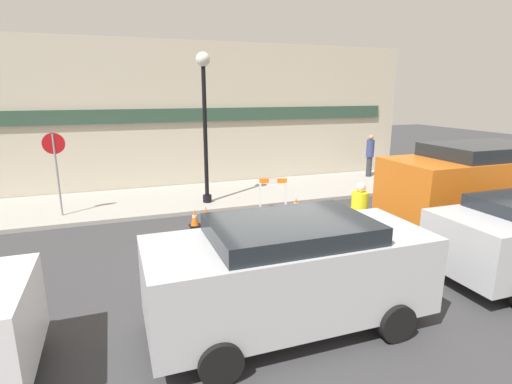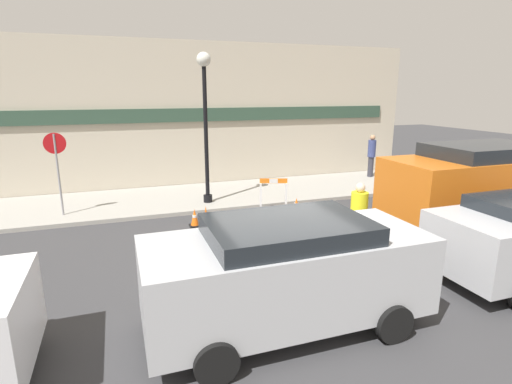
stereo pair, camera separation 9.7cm
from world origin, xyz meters
name	(u,v)px [view 2 (the right image)]	position (x,y,z in m)	size (l,w,h in m)	color
ground_plane	(281,270)	(0.00, 0.00, 0.00)	(60.00, 60.00, 0.00)	#38383A
sidewalk_slab	(212,196)	(0.00, 6.34, 0.06)	(18.00, 3.67, 0.12)	#9E9B93
storefront_facade	(199,116)	(0.00, 8.24, 2.75)	(18.00, 0.22, 5.50)	#BCB29E
streetlamp_post	(205,108)	(-0.38, 5.36, 3.17)	(0.44, 0.44, 4.71)	black
stop_sign	(57,161)	(-4.73, 5.39, 1.74)	(0.60, 0.09, 2.42)	gray
barricade_0	(273,194)	(1.39, 3.98, 0.58)	(0.85, 0.41, 1.07)	white
barricade_1	(261,238)	(-0.26, 0.52, 0.58)	(0.72, 0.33, 1.11)	white
traffic_cone_0	(296,206)	(2.05, 3.67, 0.23)	(0.30, 0.30, 0.47)	black
traffic_cone_1	(339,232)	(2.02, 1.11, 0.23)	(0.30, 0.30, 0.48)	black
traffic_cone_2	(206,219)	(-0.97, 2.92, 0.34)	(0.30, 0.30, 0.71)	black
traffic_cone_3	(195,218)	(-1.18, 3.43, 0.24)	(0.30, 0.30, 0.50)	black
person_worker	(359,215)	(2.17, 0.52, 0.86)	(0.56, 0.56, 1.62)	#33333D
person_pedestrian	(371,154)	(7.07, 7.05, 1.09)	(0.40, 0.40, 1.78)	#33333D
parked_car_1	(287,269)	(-0.73, -1.94, 1.01)	(4.39, 1.95, 1.79)	#B7BABF
work_van	(482,182)	(6.24, 0.81, 1.26)	(5.45, 2.28, 2.31)	#D16619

